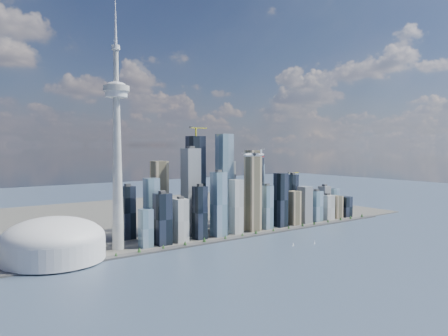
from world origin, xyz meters
TOP-DOWN VIEW (x-y plane):
  - ground at (0.00, 0.00)m, footprint 4000.00×4000.00m
  - seawall at (0.00, 250.00)m, footprint 1100.00×22.00m
  - land at (0.00, 700.00)m, footprint 1400.00×900.00m
  - shoreline_trees at (0.00, 250.00)m, footprint 960.53×7.20m
  - skyscraper_cluster at (59.61, 336.81)m, footprint 736.00×142.00m
  - needle_tower at (-300.00, 310.00)m, footprint 56.00×56.00m
  - dome_stadium at (-440.00, 300.00)m, footprint 200.00×200.00m
  - airplane at (4.18, 207.45)m, footprint 72.79×64.49m
  - sailboat_west at (40.29, 108.55)m, footprint 6.69×2.26m
  - sailboat_east at (95.86, 93.11)m, footprint 7.10×4.46m

SIDE VIEW (x-z plane):
  - ground at x=0.00m, z-range 0.00..0.00m
  - land at x=0.00m, z-range 0.00..3.00m
  - seawall at x=0.00m, z-range 0.00..4.00m
  - sailboat_west at x=40.29m, z-range -1.66..7.60m
  - sailboat_east at x=95.86m, z-range -1.83..8.37m
  - shoreline_trees at x=0.00m, z-range 4.38..13.18m
  - dome_stadium at x=-440.00m, z-range -3.56..82.44m
  - skyscraper_cluster at x=59.61m, z-range -52.60..227.18m
  - airplane at x=4.18m, z-range 201.13..218.87m
  - needle_tower at x=-300.00m, z-range -39.41..511.09m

